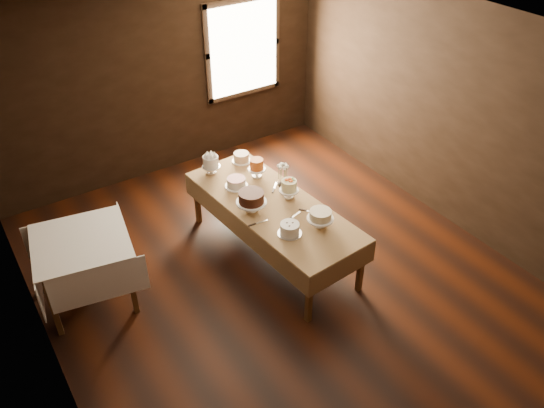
{
  "coord_description": "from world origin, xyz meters",
  "views": [
    {
      "loc": [
        -2.65,
        -3.84,
        4.4
      ],
      "look_at": [
        0.0,
        0.2,
        0.95
      ],
      "focal_mm": 36.16,
      "sensor_mm": 36.0,
      "label": 1
    }
  ],
  "objects_px": {
    "side_table": "(82,248)",
    "cake_chocolate": "(251,202)",
    "cake_server_c": "(253,194)",
    "cake_swirl": "(290,229)",
    "cake_caramel": "(257,169)",
    "cake_lattice": "(236,183)",
    "cake_speckled": "(241,157)",
    "cake_flowers": "(289,190)",
    "cake_server_d": "(275,186)",
    "cake_server_e": "(262,222)",
    "cake_meringue": "(211,165)",
    "cake_server_b": "(313,212)",
    "display_table": "(273,208)",
    "cake_cream": "(320,219)",
    "cake_server_a": "(296,215)",
    "flower_vase": "(283,184)"
  },
  "relations": [
    {
      "from": "cake_caramel",
      "to": "cake_lattice",
      "type": "bearing_deg",
      "value": -170.56
    },
    {
      "from": "cake_flowers",
      "to": "cake_cream",
      "type": "relative_size",
      "value": 0.81
    },
    {
      "from": "side_table",
      "to": "cake_meringue",
      "type": "relative_size",
      "value": 4.53
    },
    {
      "from": "display_table",
      "to": "flower_vase",
      "type": "bearing_deg",
      "value": 36.94
    },
    {
      "from": "cake_cream",
      "to": "cake_server_c",
      "type": "distance_m",
      "value": 0.96
    },
    {
      "from": "cake_chocolate",
      "to": "cake_server_c",
      "type": "bearing_deg",
      "value": 55.52
    },
    {
      "from": "side_table",
      "to": "cake_cream",
      "type": "relative_size",
      "value": 3.79
    },
    {
      "from": "cake_server_e",
      "to": "cake_meringue",
      "type": "bearing_deg",
      "value": 93.55
    },
    {
      "from": "cake_cream",
      "to": "cake_server_a",
      "type": "bearing_deg",
      "value": 108.48
    },
    {
      "from": "cake_flowers",
      "to": "flower_vase",
      "type": "height_order",
      "value": "cake_flowers"
    },
    {
      "from": "cake_cream",
      "to": "cake_server_b",
      "type": "relative_size",
      "value": 1.23
    },
    {
      "from": "cake_server_a",
      "to": "cake_server_b",
      "type": "xyz_separation_m",
      "value": [
        0.19,
        -0.07,
        0.0
      ]
    },
    {
      "from": "cake_flowers",
      "to": "cake_swirl",
      "type": "bearing_deg",
      "value": -123.92
    },
    {
      "from": "cake_server_e",
      "to": "cake_server_a",
      "type": "bearing_deg",
      "value": -9.79
    },
    {
      "from": "cake_lattice",
      "to": "cake_speckled",
      "type": "bearing_deg",
      "value": 53.4
    },
    {
      "from": "side_table",
      "to": "cake_chocolate",
      "type": "xyz_separation_m",
      "value": [
        1.82,
        -0.42,
        0.13
      ]
    },
    {
      "from": "display_table",
      "to": "side_table",
      "type": "xyz_separation_m",
      "value": [
        -2.08,
        0.45,
        0.04
      ]
    },
    {
      "from": "cake_swirl",
      "to": "cake_server_b",
      "type": "xyz_separation_m",
      "value": [
        0.45,
        0.18,
        -0.06
      ]
    },
    {
      "from": "cake_lattice",
      "to": "cake_caramel",
      "type": "xyz_separation_m",
      "value": [
        0.32,
        0.05,
        0.06
      ]
    },
    {
      "from": "cake_flowers",
      "to": "cake_server_d",
      "type": "relative_size",
      "value": 1.0
    },
    {
      "from": "side_table",
      "to": "cake_meringue",
      "type": "height_order",
      "value": "cake_meringue"
    },
    {
      "from": "display_table",
      "to": "cake_cream",
      "type": "height_order",
      "value": "cake_cream"
    },
    {
      "from": "cake_chocolate",
      "to": "cake_server_a",
      "type": "distance_m",
      "value": 0.52
    },
    {
      "from": "side_table",
      "to": "cake_flowers",
      "type": "relative_size",
      "value": 4.66
    },
    {
      "from": "cake_speckled",
      "to": "cake_server_e",
      "type": "xyz_separation_m",
      "value": [
        -0.47,
        -1.24,
        -0.05
      ]
    },
    {
      "from": "flower_vase",
      "to": "cake_meringue",
      "type": "bearing_deg",
      "value": 125.92
    },
    {
      "from": "side_table",
      "to": "cake_lattice",
      "type": "distance_m",
      "value": 1.92
    },
    {
      "from": "cake_caramel",
      "to": "display_table",
      "type": "bearing_deg",
      "value": -105.05
    },
    {
      "from": "cake_meringue",
      "to": "cake_server_b",
      "type": "xyz_separation_m",
      "value": [
        0.57,
        -1.37,
        -0.11
      ]
    },
    {
      "from": "cake_meringue",
      "to": "cake_server_b",
      "type": "bearing_deg",
      "value": -67.51
    },
    {
      "from": "cake_swirl",
      "to": "cake_caramel",
      "type": "bearing_deg",
      "value": 75.03
    },
    {
      "from": "cake_flowers",
      "to": "cake_server_a",
      "type": "height_order",
      "value": "cake_flowers"
    },
    {
      "from": "side_table",
      "to": "cake_swirl",
      "type": "distance_m",
      "value": 2.18
    },
    {
      "from": "display_table",
      "to": "cake_meringue",
      "type": "xyz_separation_m",
      "value": [
        -0.27,
        0.98,
        0.17
      ]
    },
    {
      "from": "display_table",
      "to": "cake_server_a",
      "type": "xyz_separation_m",
      "value": [
        0.11,
        -0.32,
        0.06
      ]
    },
    {
      "from": "cake_cream",
      "to": "side_table",
      "type": "bearing_deg",
      "value": 154.89
    },
    {
      "from": "cake_meringue",
      "to": "cake_server_a",
      "type": "distance_m",
      "value": 1.36
    },
    {
      "from": "side_table",
      "to": "cake_server_e",
      "type": "relative_size",
      "value": 4.67
    },
    {
      "from": "side_table",
      "to": "cake_server_c",
      "type": "distance_m",
      "value": 2.0
    },
    {
      "from": "cake_meringue",
      "to": "flower_vase",
      "type": "distance_m",
      "value": 0.95
    },
    {
      "from": "display_table",
      "to": "cake_server_a",
      "type": "relative_size",
      "value": 10.18
    },
    {
      "from": "side_table",
      "to": "cake_chocolate",
      "type": "distance_m",
      "value": 1.87
    },
    {
      "from": "cake_caramel",
      "to": "cake_server_e",
      "type": "height_order",
      "value": "cake_caramel"
    },
    {
      "from": "cake_speckled",
      "to": "cake_lattice",
      "type": "bearing_deg",
      "value": -126.6
    },
    {
      "from": "cake_flowers",
      "to": "cake_server_a",
      "type": "relative_size",
      "value": 1.0
    },
    {
      "from": "cake_swirl",
      "to": "cake_cream",
      "type": "xyz_separation_m",
      "value": [
        0.36,
        -0.06,
        0.03
      ]
    },
    {
      "from": "display_table",
      "to": "flower_vase",
      "type": "height_order",
      "value": "flower_vase"
    },
    {
      "from": "cake_server_a",
      "to": "flower_vase",
      "type": "xyz_separation_m",
      "value": [
        0.18,
        0.53,
        0.06
      ]
    },
    {
      "from": "cake_cream",
      "to": "cake_speckled",
      "type": "bearing_deg",
      "value": 90.7
    },
    {
      "from": "side_table",
      "to": "cake_caramel",
      "type": "relative_size",
      "value": 4.39
    }
  ]
}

